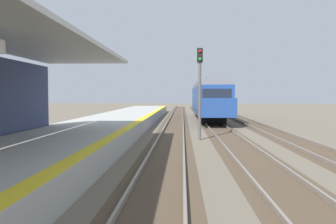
{
  "coord_description": "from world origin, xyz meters",
  "views": [
    {
      "loc": [
        2.56,
        2.88,
        2.54
      ],
      "look_at": [
        2.17,
        11.81,
        2.1
      ],
      "focal_mm": 35.93,
      "sensor_mm": 36.0,
      "label": 1
    }
  ],
  "objects": [
    {
      "name": "station_platform",
      "position": [
        -2.5,
        16.0,
        0.45
      ],
      "size": [
        5.0,
        80.0,
        0.91
      ],
      "color": "#A8A8A3",
      "rests_on": "ground"
    },
    {
      "name": "track_pair_far_side",
      "position": [
        8.7,
        20.0,
        0.05
      ],
      "size": [
        2.34,
        120.0,
        0.16
      ],
      "color": "#4C3D2D",
      "rests_on": "ground"
    },
    {
      "name": "approaching_train",
      "position": [
        5.3,
        38.6,
        2.18
      ],
      "size": [
        2.93,
        19.6,
        4.76
      ],
      "color": "navy",
      "rests_on": "ground"
    },
    {
      "name": "rail_signal_post",
      "position": [
        3.53,
        21.98,
        3.19
      ],
      "size": [
        0.32,
        0.34,
        5.2
      ],
      "color": "#4C4C4C",
      "rests_on": "ground"
    },
    {
      "name": "track_pair_nearest_platform",
      "position": [
        1.9,
        20.0,
        0.05
      ],
      "size": [
        2.34,
        120.0,
        0.16
      ],
      "color": "#4C3D2D",
      "rests_on": "ground"
    },
    {
      "name": "track_pair_middle",
      "position": [
        5.3,
        20.0,
        0.05
      ],
      "size": [
        2.34,
        120.0,
        0.16
      ],
      "color": "#4C3D2D",
      "rests_on": "ground"
    }
  ]
}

